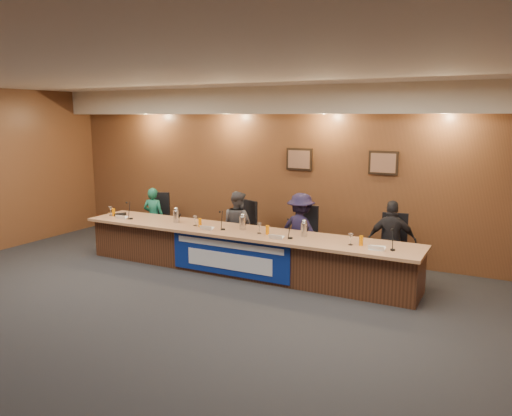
# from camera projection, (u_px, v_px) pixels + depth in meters

# --- Properties ---
(floor) EXTENTS (10.00, 10.00, 0.00)m
(floor) POSITION_uv_depth(u_px,v_px,m) (153.00, 321.00, 6.57)
(floor) COLOR #232326
(floor) RESTS_ON ground
(ceiling) EXTENTS (10.00, 8.00, 0.04)m
(ceiling) POSITION_uv_depth(u_px,v_px,m) (142.00, 71.00, 5.98)
(ceiling) COLOR silver
(ceiling) RESTS_ON wall_back
(wall_back) EXTENTS (10.00, 0.04, 3.20)m
(wall_back) POSITION_uv_depth(u_px,v_px,m) (281.00, 171.00, 9.76)
(wall_back) COLOR brown
(wall_back) RESTS_ON floor
(soffit) EXTENTS (10.00, 0.50, 0.50)m
(soffit) POSITION_uv_depth(u_px,v_px,m) (276.00, 100.00, 9.30)
(soffit) COLOR beige
(soffit) RESTS_ON wall_back
(dais_body) EXTENTS (6.00, 0.80, 0.70)m
(dais_body) POSITION_uv_depth(u_px,v_px,m) (241.00, 252.00, 8.59)
(dais_body) COLOR #462717
(dais_body) RESTS_ON floor
(dais_top) EXTENTS (6.10, 0.95, 0.05)m
(dais_top) POSITION_uv_depth(u_px,v_px,m) (240.00, 232.00, 8.48)
(dais_top) COLOR #AF7B54
(dais_top) RESTS_ON dais_body
(banner) EXTENTS (2.20, 0.02, 0.65)m
(banner) POSITION_uv_depth(u_px,v_px,m) (229.00, 256.00, 8.23)
(banner) COLOR navy
(banner) RESTS_ON dais_body
(banner_text_upper) EXTENTS (2.00, 0.01, 0.10)m
(banner_text_upper) POSITION_uv_depth(u_px,v_px,m) (229.00, 245.00, 8.18)
(banner_text_upper) COLOR silver
(banner_text_upper) RESTS_ON banner
(banner_text_lower) EXTENTS (1.60, 0.01, 0.28)m
(banner_text_lower) POSITION_uv_depth(u_px,v_px,m) (229.00, 261.00, 8.23)
(banner_text_lower) COLOR silver
(banner_text_lower) RESTS_ON banner
(wall_photo_left) EXTENTS (0.52, 0.04, 0.42)m
(wall_photo_left) POSITION_uv_depth(u_px,v_px,m) (299.00, 159.00, 9.51)
(wall_photo_left) COLOR black
(wall_photo_left) RESTS_ON wall_back
(wall_photo_right) EXTENTS (0.52, 0.04, 0.42)m
(wall_photo_right) POSITION_uv_depth(u_px,v_px,m) (383.00, 163.00, 8.78)
(wall_photo_right) COLOR black
(wall_photo_right) RESTS_ON wall_back
(panelist_a) EXTENTS (0.50, 0.38, 1.22)m
(panelist_a) POSITION_uv_depth(u_px,v_px,m) (154.00, 217.00, 10.31)
(panelist_a) COLOR #19634A
(panelist_a) RESTS_ON floor
(panelist_b) EXTENTS (0.74, 0.64, 1.29)m
(panelist_b) POSITION_uv_depth(u_px,v_px,m) (238.00, 225.00, 9.39)
(panelist_b) COLOR #49484C
(panelist_b) RESTS_ON floor
(panelist_c) EXTENTS (0.95, 0.68, 1.34)m
(panelist_c) POSITION_uv_depth(u_px,v_px,m) (301.00, 231.00, 8.81)
(panelist_c) COLOR #191431
(panelist_c) RESTS_ON floor
(panelist_d) EXTENTS (0.83, 0.48, 1.33)m
(panelist_d) POSITION_uv_depth(u_px,v_px,m) (392.00, 241.00, 8.08)
(panelist_d) COLOR black
(panelist_d) RESTS_ON floor
(office_chair_a) EXTENTS (0.61, 0.61, 0.08)m
(office_chair_a) POSITION_uv_depth(u_px,v_px,m) (157.00, 222.00, 10.42)
(office_chair_a) COLOR black
(office_chair_a) RESTS_ON floor
(office_chair_b) EXTENTS (0.63, 0.63, 0.08)m
(office_chair_b) POSITION_uv_depth(u_px,v_px,m) (240.00, 232.00, 9.51)
(office_chair_b) COLOR black
(office_chair_b) RESTS_ON floor
(office_chair_c) EXTENTS (0.51, 0.51, 0.08)m
(office_chair_c) POSITION_uv_depth(u_px,v_px,m) (303.00, 240.00, 8.93)
(office_chair_c) COLOR black
(office_chair_c) RESTS_ON floor
(office_chair_d) EXTENTS (0.54, 0.54, 0.08)m
(office_chair_d) POSITION_uv_depth(u_px,v_px,m) (393.00, 251.00, 8.20)
(office_chair_d) COLOR black
(office_chair_d) RESTS_ON floor
(nameplate_a) EXTENTS (0.24, 0.08, 0.10)m
(nameplate_a) POSITION_uv_depth(u_px,v_px,m) (121.00, 217.00, 9.39)
(nameplate_a) COLOR white
(nameplate_a) RESTS_ON dais_top
(microphone_a) EXTENTS (0.07, 0.07, 0.02)m
(microphone_a) POSITION_uv_depth(u_px,v_px,m) (131.00, 219.00, 9.39)
(microphone_a) COLOR black
(microphone_a) RESTS_ON dais_top
(juice_glass_a) EXTENTS (0.06, 0.06, 0.15)m
(juice_glass_a) POSITION_uv_depth(u_px,v_px,m) (114.00, 212.00, 9.66)
(juice_glass_a) COLOR orange
(juice_glass_a) RESTS_ON dais_top
(water_glass_a) EXTENTS (0.08, 0.08, 0.18)m
(water_glass_a) POSITION_uv_depth(u_px,v_px,m) (111.00, 211.00, 9.71)
(water_glass_a) COLOR silver
(water_glass_a) RESTS_ON dais_top
(nameplate_b) EXTENTS (0.24, 0.08, 0.10)m
(nameplate_b) POSITION_uv_depth(u_px,v_px,m) (206.00, 227.00, 8.49)
(nameplate_b) COLOR white
(nameplate_b) RESTS_ON dais_top
(microphone_b) EXTENTS (0.07, 0.07, 0.02)m
(microphone_b) POSITION_uv_depth(u_px,v_px,m) (223.00, 229.00, 8.51)
(microphone_b) COLOR black
(microphone_b) RESTS_ON dais_top
(juice_glass_b) EXTENTS (0.06, 0.06, 0.15)m
(juice_glass_b) POSITION_uv_depth(u_px,v_px,m) (200.00, 223.00, 8.74)
(juice_glass_b) COLOR orange
(juice_glass_b) RESTS_ON dais_top
(water_glass_b) EXTENTS (0.08, 0.08, 0.18)m
(water_glass_b) POSITION_uv_depth(u_px,v_px,m) (195.00, 221.00, 8.81)
(water_glass_b) COLOR silver
(water_glass_b) RESTS_ON dais_top
(nameplate_c) EXTENTS (0.24, 0.08, 0.10)m
(nameplate_c) POSITION_uv_depth(u_px,v_px,m) (275.00, 236.00, 7.86)
(nameplate_c) COLOR white
(nameplate_c) RESTS_ON dais_top
(microphone_c) EXTENTS (0.07, 0.07, 0.02)m
(microphone_c) POSITION_uv_depth(u_px,v_px,m) (290.00, 238.00, 7.90)
(microphone_c) COLOR black
(microphone_c) RESTS_ON dais_top
(juice_glass_c) EXTENTS (0.06, 0.06, 0.15)m
(juice_glass_c) POSITION_uv_depth(u_px,v_px,m) (267.00, 230.00, 8.17)
(juice_glass_c) COLOR orange
(juice_glass_c) RESTS_ON dais_top
(water_glass_c) EXTENTS (0.08, 0.08, 0.18)m
(water_glass_c) POSITION_uv_depth(u_px,v_px,m) (259.00, 228.00, 8.22)
(water_glass_c) COLOR silver
(water_glass_c) RESTS_ON dais_top
(nameplate_d) EXTENTS (0.24, 0.08, 0.10)m
(nameplate_d) POSITION_uv_depth(u_px,v_px,m) (376.00, 248.00, 7.19)
(nameplate_d) COLOR white
(nameplate_d) RESTS_ON dais_top
(microphone_d) EXTENTS (0.07, 0.07, 0.02)m
(microphone_d) POSITION_uv_depth(u_px,v_px,m) (393.00, 250.00, 7.21)
(microphone_d) COLOR black
(microphone_d) RESTS_ON dais_top
(juice_glass_d) EXTENTS (0.06, 0.06, 0.15)m
(juice_glass_d) POSITION_uv_depth(u_px,v_px,m) (361.00, 241.00, 7.47)
(juice_glass_d) COLOR orange
(juice_glass_d) RESTS_ON dais_top
(water_glass_d) EXTENTS (0.08, 0.08, 0.18)m
(water_glass_d) POSITION_uv_depth(u_px,v_px,m) (351.00, 239.00, 7.49)
(water_glass_d) COLOR silver
(water_glass_d) RESTS_ON dais_top
(carafe_left) EXTENTS (0.12, 0.12, 0.22)m
(carafe_left) POSITION_uv_depth(u_px,v_px,m) (176.00, 217.00, 9.07)
(carafe_left) COLOR silver
(carafe_left) RESTS_ON dais_top
(carafe_mid) EXTENTS (0.11, 0.11, 0.22)m
(carafe_mid) POSITION_uv_depth(u_px,v_px,m) (243.00, 223.00, 8.51)
(carafe_mid) COLOR silver
(carafe_mid) RESTS_ON dais_top
(carafe_right) EXTENTS (0.11, 0.11, 0.22)m
(carafe_right) POSITION_uv_depth(u_px,v_px,m) (304.00, 230.00, 8.02)
(carafe_right) COLOR silver
(carafe_right) RESTS_ON dais_top
(speakerphone) EXTENTS (0.32, 0.32, 0.05)m
(speakerphone) POSITION_uv_depth(u_px,v_px,m) (121.00, 215.00, 9.67)
(speakerphone) COLOR black
(speakerphone) RESTS_ON dais_top
(paper_stack) EXTENTS (0.26, 0.33, 0.01)m
(paper_stack) POSITION_uv_depth(u_px,v_px,m) (377.00, 248.00, 7.33)
(paper_stack) COLOR white
(paper_stack) RESTS_ON dais_top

